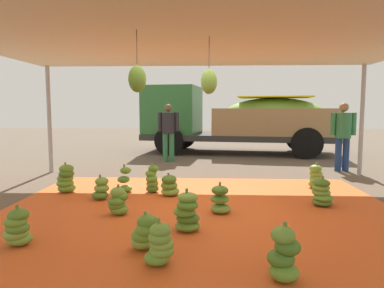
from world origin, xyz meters
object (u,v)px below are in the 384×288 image
object	(u,v)px
banana_bunch_1	(187,213)
banana_bunch_7	(316,177)
banana_bunch_2	(101,189)
banana_bunch_9	(322,193)
cargo_truck_main	(233,118)
banana_bunch_13	(220,200)
worker_1	(168,128)
banana_bunch_4	(18,229)
banana_bunch_0	(125,181)
banana_bunch_10	(66,179)
worker_0	(343,131)
banana_bunch_12	(284,255)
banana_bunch_5	(118,202)
banana_bunch_8	(160,245)
banana_bunch_11	(170,186)
banana_bunch_6	(152,180)
banana_bunch_3	(145,233)

from	to	relation	value
banana_bunch_1	banana_bunch_7	world-z (taller)	banana_bunch_1
banana_bunch_2	banana_bunch_9	world-z (taller)	banana_bunch_9
banana_bunch_2	cargo_truck_main	world-z (taller)	cargo_truck_main
banana_bunch_13	worker_1	distance (m)	5.49
banana_bunch_4	cargo_truck_main	world-z (taller)	cargo_truck_main
banana_bunch_1	cargo_truck_main	distance (m)	8.40
banana_bunch_0	banana_bunch_10	bearing A→B (deg)	-175.97
worker_0	banana_bunch_12	bearing A→B (deg)	-114.74
banana_bunch_9	banana_bunch_12	size ratio (longest dim) A/B	0.91
banana_bunch_13	worker_0	xyz separation A→B (m)	(3.23, 3.82, 0.81)
banana_bunch_13	banana_bunch_7	bearing A→B (deg)	42.07
banana_bunch_5	banana_bunch_12	world-z (taller)	banana_bunch_12
worker_0	banana_bunch_8	bearing A→B (deg)	-124.65
banana_bunch_12	banana_bunch_5	bearing A→B (deg)	136.60
banana_bunch_0	worker_0	distance (m)	5.66
banana_bunch_2	banana_bunch_11	xyz separation A→B (m)	(1.17, 0.30, -0.00)
cargo_truck_main	banana_bunch_6	bearing A→B (deg)	-107.52
banana_bunch_5	banana_bunch_3	bearing A→B (deg)	-63.63
banana_bunch_6	banana_bunch_9	size ratio (longest dim) A/B	1.14
banana_bunch_5	banana_bunch_6	bearing A→B (deg)	78.58
banana_bunch_1	banana_bunch_5	world-z (taller)	banana_bunch_1
banana_bunch_4	banana_bunch_10	world-z (taller)	banana_bunch_10
banana_bunch_2	banana_bunch_8	size ratio (longest dim) A/B	0.89
banana_bunch_0	banana_bunch_3	size ratio (longest dim) A/B	1.21
banana_bunch_3	worker_1	bearing A→B (deg)	94.11
banana_bunch_4	banana_bunch_8	size ratio (longest dim) A/B	0.99
banana_bunch_12	banana_bunch_10	bearing A→B (deg)	135.77
worker_1	banana_bunch_5	bearing A→B (deg)	-91.62
banana_bunch_6	worker_1	bearing A→B (deg)	91.92
banana_bunch_4	banana_bunch_9	size ratio (longest dim) A/B	0.97
banana_bunch_7	worker_0	bearing A→B (deg)	58.24
banana_bunch_10	banana_bunch_11	distance (m)	2.00
cargo_truck_main	worker_0	world-z (taller)	cargo_truck_main
banana_bunch_10	cargo_truck_main	xyz separation A→B (m)	(3.59, 6.24, 1.00)
banana_bunch_2	banana_bunch_7	world-z (taller)	banana_bunch_7
banana_bunch_1	banana_bunch_2	bearing A→B (deg)	136.50
banana_bunch_11	banana_bunch_8	bearing A→B (deg)	-85.75
banana_bunch_1	banana_bunch_4	xyz separation A→B (m)	(-1.92, -0.60, -0.03)
banana_bunch_5	banana_bunch_6	world-z (taller)	banana_bunch_6
banana_bunch_12	banana_bunch_8	bearing A→B (deg)	167.77
banana_bunch_0	banana_bunch_7	size ratio (longest dim) A/B	1.03
banana_bunch_3	worker_0	size ratio (longest dim) A/B	0.25
banana_bunch_7	banana_bunch_5	bearing A→B (deg)	-151.02
banana_bunch_4	cargo_truck_main	distance (m)	9.44
banana_bunch_11	worker_1	xyz separation A→B (m)	(-0.49, 4.24, 0.82)
banana_bunch_4	worker_1	distance (m)	6.78
banana_bunch_0	worker_1	distance (m)	4.06
banana_bunch_10	worker_0	xyz separation A→B (m)	(6.11, 2.61, 0.76)
banana_bunch_12	banana_bunch_11	bearing A→B (deg)	114.22
banana_bunch_8	banana_bunch_10	distance (m)	3.76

